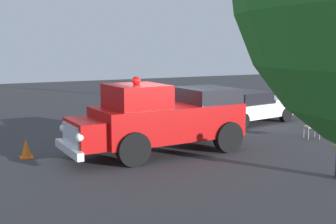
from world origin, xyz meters
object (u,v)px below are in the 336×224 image
Objects in this scene: vintage_fire_truck at (162,117)px; classic_hot_rod at (252,107)px; lawn_chair_near_truck at (196,103)px; spectator_seated at (198,102)px; lawn_chair_spare at (160,113)px; traffic_cone at (26,148)px; lawn_chair_by_car at (313,124)px.

classic_hot_rod is at bearing 27.64° from vintage_fire_truck.
vintage_fire_truck is 1.31× the size of classic_hot_rod.
spectator_seated reaches higher than lawn_chair_near_truck.
lawn_chair_spare is 6.89m from traffic_cone.
vintage_fire_truck is at bearing -128.63° from lawn_chair_near_truck.
lawn_chair_by_car is (6.10, -0.71, -0.61)m from vintage_fire_truck.
vintage_fire_truck is 4.69× the size of spectator_seated.
traffic_cone is (-9.27, -5.04, -0.28)m from lawn_chair_near_truck.
lawn_chair_near_truck is at bearing 28.53° from traffic_cone.
vintage_fire_truck reaches higher than lawn_chair_near_truck.
traffic_cone is at bearing -151.47° from lawn_chair_near_truck.
lawn_chair_near_truck is at bearing 110.73° from classic_hot_rod.
vintage_fire_truck reaches higher than lawn_chair_by_car.
spectator_seated is at bearing 27.84° from traffic_cone.
spectator_seated is (-1.15, 2.98, -0.05)m from classic_hot_rod.
lawn_chair_near_truck is at bearing 33.71° from lawn_chair_spare.
lawn_chair_by_car is at bearing -6.68° from vintage_fire_truck.
lawn_chair_by_car is at bearing -51.38° from lawn_chair_spare.
spectator_seated is at bearing 31.80° from lawn_chair_spare.
classic_hot_rod is 4.51× the size of lawn_chair_by_car.
lawn_chair_spare is (2.05, 4.36, -0.61)m from vintage_fire_truck.
vintage_fire_truck is at bearing -18.23° from traffic_cone.
spectator_seated is (0.03, -0.13, 0.11)m from lawn_chair_near_truck.
spectator_seated is at bearing 97.73° from lawn_chair_by_car.
lawn_chair_spare is at bearing -146.29° from lawn_chair_near_truck.
vintage_fire_truck is 4.85m from lawn_chair_spare.
lawn_chair_near_truck and lawn_chair_by_car have the same top height.
lawn_chair_spare is at bearing 64.84° from vintage_fire_truck.
spectator_seated is (-0.95, 6.99, 0.11)m from lawn_chair_by_car.
lawn_chair_near_truck is 10.56m from traffic_cone.
lawn_chair_near_truck is 3.70m from lawn_chair_spare.
vintage_fire_truck reaches higher than traffic_cone.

